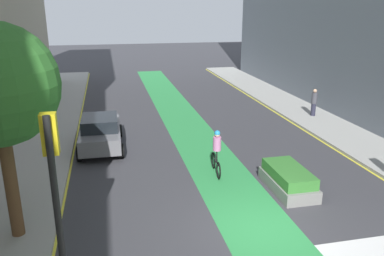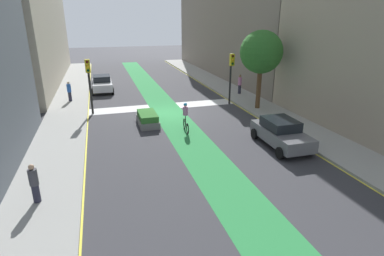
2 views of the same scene
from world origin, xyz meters
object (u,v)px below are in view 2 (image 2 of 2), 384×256
(cyclist_in_lane, at_px, (186,116))
(pedestrian_sidewalk_right_a, at_px, (69,91))
(traffic_signal_near_right, at_px, (89,76))
(pedestrian_sidewalk_right_b, at_px, (34,183))
(traffic_signal_near_left, at_px, (231,69))
(street_tree_near, at_px, (261,52))
(pedestrian_sidewalk_left_a, at_px, (240,84))
(median_planter, at_px, (148,119))
(car_white_right_near, at_px, (102,83))
(car_grey_left_far, at_px, (281,133))

(cyclist_in_lane, height_order, pedestrian_sidewalk_right_a, cyclist_in_lane)
(traffic_signal_near_right, distance_m, pedestrian_sidewalk_right_b, 12.48)
(pedestrian_sidewalk_right_a, bearing_deg, traffic_signal_near_right, 114.48)
(traffic_signal_near_left, height_order, street_tree_near, street_tree_near)
(street_tree_near, bearing_deg, pedestrian_sidewalk_right_a, -24.40)
(cyclist_in_lane, height_order, pedestrian_sidewalk_right_b, cyclist_in_lane)
(pedestrian_sidewalk_right_a, height_order, pedestrian_sidewalk_right_b, pedestrian_sidewalk_right_a)
(traffic_signal_near_right, relative_size, pedestrian_sidewalk_left_a, 2.33)
(street_tree_near, distance_m, median_planter, 9.94)
(pedestrian_sidewalk_right_a, distance_m, street_tree_near, 16.28)
(pedestrian_sidewalk_right_b, bearing_deg, traffic_signal_near_left, -138.28)
(pedestrian_sidewalk_left_a, bearing_deg, car_white_right_near, -23.14)
(car_grey_left_far, bearing_deg, pedestrian_sidewalk_right_a, -48.38)
(pedestrian_sidewalk_left_a, distance_m, median_planter, 11.50)
(pedestrian_sidewalk_right_a, bearing_deg, traffic_signal_near_left, 161.05)
(pedestrian_sidewalk_right_a, xyz_separation_m, median_planter, (-5.50, 7.76, -0.61))
(car_white_right_near, distance_m, cyclist_in_lane, 14.22)
(traffic_signal_near_right, bearing_deg, pedestrian_sidewalk_right_b, 80.48)
(cyclist_in_lane, relative_size, median_planter, 0.73)
(car_grey_left_far, xyz_separation_m, pedestrian_sidewalk_left_a, (-3.03, -12.08, 0.26))
(pedestrian_sidewalk_left_a, xyz_separation_m, median_planter, (9.70, 6.14, -0.66))
(street_tree_near, bearing_deg, traffic_signal_near_right, -11.17)
(traffic_signal_near_left, bearing_deg, car_white_right_near, -38.57)
(traffic_signal_near_left, height_order, car_white_right_near, traffic_signal_near_left)
(traffic_signal_near_left, height_order, car_grey_left_far, traffic_signal_near_left)
(car_white_right_near, xyz_separation_m, cyclist_in_lane, (-4.89, 13.35, 0.17))
(car_grey_left_far, xyz_separation_m, cyclist_in_lane, (4.49, -4.04, 0.17))
(traffic_signal_near_right, xyz_separation_m, car_white_right_near, (-0.94, -7.76, -2.10))
(car_grey_left_far, bearing_deg, street_tree_near, -107.97)
(car_grey_left_far, relative_size, pedestrian_sidewalk_left_a, 2.38)
(traffic_signal_near_left, xyz_separation_m, car_white_right_near, (10.22, -8.15, -2.16))
(pedestrian_sidewalk_right_b, bearing_deg, traffic_signal_near_right, -99.52)
(traffic_signal_near_left, relative_size, cyclist_in_lane, 2.28)
(traffic_signal_near_left, relative_size, median_planter, 1.65)
(car_white_right_near, distance_m, pedestrian_sidewalk_right_b, 20.14)
(traffic_signal_near_left, xyz_separation_m, cyclist_in_lane, (5.33, 5.20, -1.99))
(traffic_signal_near_right, bearing_deg, car_grey_left_far, 136.98)
(pedestrian_sidewalk_right_b, bearing_deg, car_grey_left_far, -168.43)
(car_grey_left_far, height_order, median_planter, car_grey_left_far)
(pedestrian_sidewalk_right_b, bearing_deg, car_white_right_near, -98.50)
(pedestrian_sidewalk_right_b, relative_size, median_planter, 0.63)
(car_grey_left_far, height_order, pedestrian_sidewalk_right_a, pedestrian_sidewalk_right_a)
(traffic_signal_near_right, bearing_deg, median_planter, 134.66)
(car_white_right_near, relative_size, pedestrian_sidewalk_left_a, 2.37)
(traffic_signal_near_right, relative_size, pedestrian_sidewalk_right_b, 2.56)
(car_grey_left_far, height_order, street_tree_near, street_tree_near)
(traffic_signal_near_right, relative_size, car_grey_left_far, 0.98)
(traffic_signal_near_left, height_order, pedestrian_sidewalk_left_a, traffic_signal_near_left)
(traffic_signal_near_right, bearing_deg, pedestrian_sidewalk_left_a, -169.57)
(street_tree_near, xyz_separation_m, median_planter, (8.99, 1.19, -4.08))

